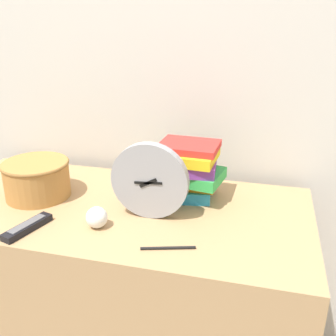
% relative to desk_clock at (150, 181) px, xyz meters
% --- Properties ---
extents(wall_back, '(6.00, 0.04, 2.40)m').
position_rel_desk_clock_xyz_m(wall_back, '(-0.13, 0.41, 0.36)').
color(wall_back, beige).
rests_on(wall_back, ground_plane).
extents(desk, '(1.26, 0.60, 0.72)m').
position_rel_desk_clock_xyz_m(desk, '(-0.13, 0.04, -0.48)').
color(desk, tan).
rests_on(desk, ground_plane).
extents(desk_clock, '(0.24, 0.03, 0.24)m').
position_rel_desk_clock_xyz_m(desk_clock, '(0.00, 0.00, 0.00)').
color(desk_clock, '#99999E').
rests_on(desk_clock, desk).
extents(book_stack, '(0.27, 0.20, 0.20)m').
position_rel_desk_clock_xyz_m(book_stack, '(0.07, 0.16, -0.02)').
color(book_stack, '#2D9ED1').
rests_on(book_stack, desk).
extents(basket, '(0.23, 0.23, 0.12)m').
position_rel_desk_clock_xyz_m(basket, '(-0.42, 0.04, -0.05)').
color(basket, '#B27A3D').
rests_on(basket, desk).
extents(tv_remote, '(0.08, 0.17, 0.02)m').
position_rel_desk_clock_xyz_m(tv_remote, '(-0.32, -0.17, -0.11)').
color(tv_remote, black).
rests_on(tv_remote, desk).
extents(crumpled_paper_ball, '(0.06, 0.06, 0.06)m').
position_rel_desk_clock_xyz_m(crumpled_paper_ball, '(-0.14, -0.10, -0.09)').
color(crumpled_paper_ball, white).
rests_on(crumpled_paper_ball, desk).
extents(pen, '(0.15, 0.05, 0.01)m').
position_rel_desk_clock_xyz_m(pen, '(0.10, -0.16, -0.12)').
color(pen, black).
rests_on(pen, desk).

